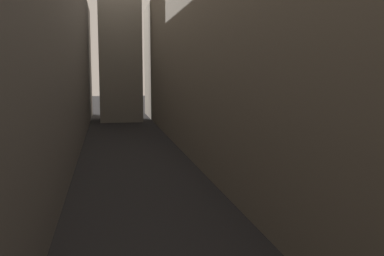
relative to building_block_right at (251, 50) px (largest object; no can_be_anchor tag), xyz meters
The scene contains 2 objects.
ground_plane 15.52m from the building_block_right, 169.73° to the right, with size 264.00×264.00×0.00m, color #232326.
building_block_right is the anchor object (origin of this frame).
Camera 1 is at (-2.57, 9.45, 8.56)m, focal length 41.28 mm.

